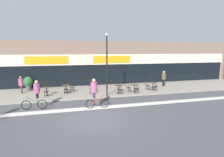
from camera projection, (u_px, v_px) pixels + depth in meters
ground_plane at (95, 119)px, 10.71m from camera, size 120.00×120.00×0.00m
sidewalk_slab at (84, 91)px, 17.64m from camera, size 40.00×5.50×0.12m
storefront_facade at (80, 63)px, 21.75m from camera, size 40.00×4.06×5.24m
bike_lane_stripe at (90, 108)px, 12.67m from camera, size 36.00×0.70×0.01m
bistro_table_0 at (47, 90)px, 15.83m from camera, size 0.61×0.61×0.75m
bistro_table_1 at (66, 87)px, 16.88m from camera, size 0.79×0.79×0.73m
bistro_table_2 at (91, 88)px, 16.80m from camera, size 0.65×0.65×0.71m
bistro_table_3 at (118, 87)px, 16.71m from camera, size 0.70×0.70×0.76m
bistro_table_4 at (134, 87)px, 17.12m from camera, size 0.67×0.67×0.71m
bistro_table_5 at (153, 85)px, 18.11m from camera, size 0.75×0.75×0.76m
cafe_chair_0_near at (46, 91)px, 15.23m from camera, size 0.45×0.60×0.90m
cafe_chair_1_near at (66, 89)px, 16.28m from camera, size 0.45×0.60×0.90m
cafe_chair_1_side at (73, 87)px, 17.03m from camera, size 0.58×0.41×0.90m
cafe_chair_2_near at (92, 89)px, 16.20m from camera, size 0.44×0.59×0.90m
cafe_chair_3_near at (120, 89)px, 16.12m from camera, size 0.40×0.57×0.90m
cafe_chair_4_near at (137, 88)px, 16.52m from camera, size 0.44×0.59×0.90m
cafe_chair_4_side at (128, 87)px, 16.96m from camera, size 0.59×0.44×0.90m
cafe_chair_5_near at (156, 86)px, 17.51m from camera, size 0.41×0.58×0.90m
cafe_chair_5_side at (147, 85)px, 17.96m from camera, size 0.58×0.42×0.90m
planter_pot at (28, 83)px, 18.01m from camera, size 0.89×0.89×1.38m
lamp_post at (107, 61)px, 15.21m from camera, size 0.26×0.26×5.49m
cyclist_0 at (36, 93)px, 12.31m from camera, size 1.76×0.50×2.10m
cyclist_1 at (95, 91)px, 12.51m from camera, size 1.70×0.48×2.17m
pedestrian_near_end at (164, 77)px, 19.86m from camera, size 0.48×0.48×1.74m
pedestrian_far_end at (21, 83)px, 16.53m from camera, size 0.48×0.48×1.63m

